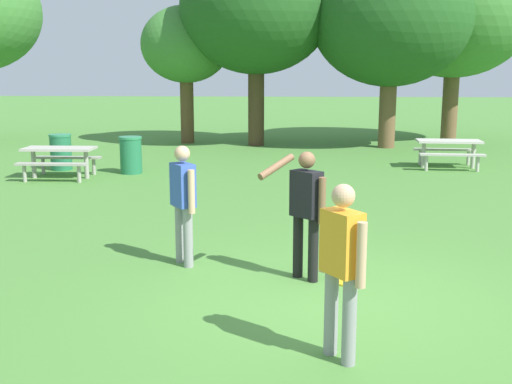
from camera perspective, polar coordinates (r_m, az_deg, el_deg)
ground_plane at (r=7.40m, az=6.75°, el=-9.65°), size 120.00×120.00×0.00m
person_thrower at (r=5.62m, az=7.88°, el=-6.28°), size 0.40×0.51×1.64m
person_catcher at (r=8.39m, az=-6.72°, el=-0.48°), size 0.40×0.51×1.64m
person_bystander at (r=7.74m, az=4.57°, el=-1.26°), size 0.84×0.48×1.64m
frisbee at (r=7.89m, az=8.30°, el=-8.26°), size 0.25×0.25×0.03m
picnic_table_near at (r=16.07m, az=-17.64°, el=3.20°), size 1.73×1.46×0.77m
picnic_table_far at (r=17.78m, az=17.31°, el=3.92°), size 1.77×1.50×0.77m
trash_can_beside_table at (r=16.41m, az=-11.45°, el=3.37°), size 0.59×0.59×0.96m
trash_can_further_along at (r=17.49m, az=-17.52°, el=3.54°), size 0.59×0.59×0.96m
tree_broad_center at (r=23.13m, az=-6.49°, el=13.24°), size 3.24×3.24×4.96m
tree_far_right at (r=22.27m, az=0.01°, el=16.49°), size 5.30×5.30×7.01m
tree_slender_mid at (r=22.09m, az=12.33°, el=15.33°), size 5.39×5.39×6.67m
tree_back_left at (r=24.99m, az=17.88°, el=15.38°), size 5.60×5.60×7.14m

